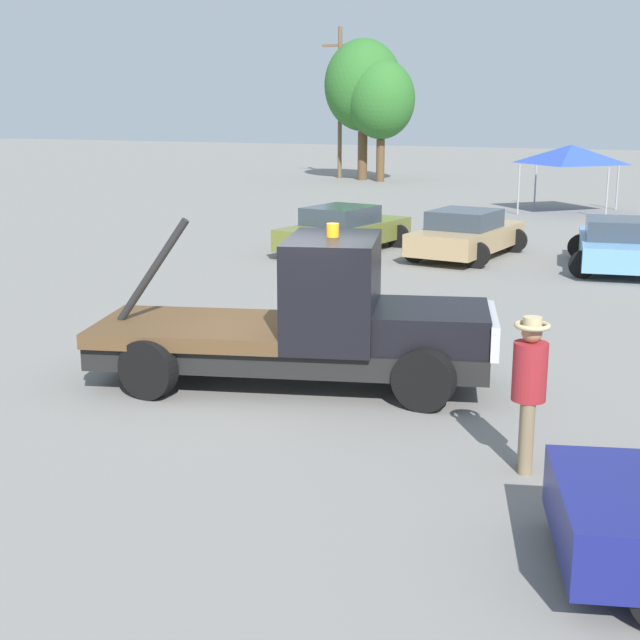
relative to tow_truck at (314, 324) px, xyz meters
The scene contains 10 objects.
ground_plane 1.03m from the tow_truck, 163.38° to the right, with size 160.00×160.00×0.00m, color gray.
tow_truck is the anchor object (origin of this frame).
person_near_truck 4.09m from the tow_truck, 28.56° to the right, with size 0.41×0.41×1.83m.
parked_car_olive 12.68m from the tow_truck, 110.84° to the left, with size 2.88×4.97×1.34m.
parked_car_tan 12.46m from the tow_truck, 94.80° to the left, with size 2.78×4.62×1.34m.
parked_car_skyblue 12.49m from the tow_truck, 76.03° to the left, with size 2.87×4.55×1.34m.
canopy_tent_blue 24.84m from the tow_truck, 90.58° to the left, with size 3.38×3.38×2.65m.
tree_left 38.95m from the tow_truck, 110.63° to the left, with size 4.37×4.37×7.80m.
tree_center 37.82m from the tow_truck, 109.08° to the left, with size 3.72×3.72×6.65m.
utility_pole 40.16m from the tow_truck, 112.58° to the left, with size 2.20×0.24×8.51m.
Camera 1 is at (5.76, -11.63, 4.12)m, focal length 50.00 mm.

